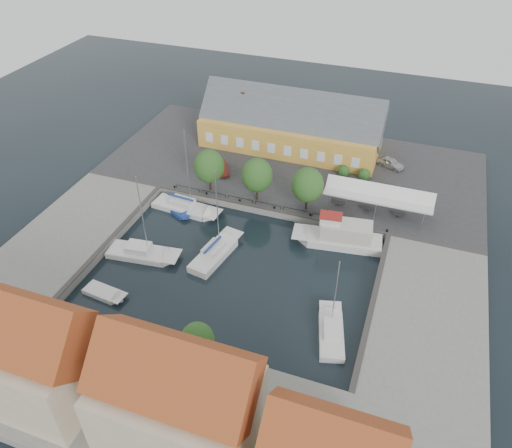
% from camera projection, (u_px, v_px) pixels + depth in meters
% --- Properties ---
extents(ground, '(140.00, 140.00, 0.00)m').
position_uv_depth(ground, '(239.00, 262.00, 60.22)').
color(ground, black).
rests_on(ground, ground).
extents(north_quay, '(56.00, 26.00, 1.00)m').
position_uv_depth(north_quay, '(293.00, 166.00, 77.09)').
color(north_quay, '#2D2D30').
rests_on(north_quay, ground).
extents(west_quay, '(12.00, 24.00, 1.00)m').
position_uv_depth(west_quay, '(75.00, 231.00, 64.31)').
color(west_quay, slate).
rests_on(west_quay, ground).
extents(east_quay, '(12.00, 24.00, 1.00)m').
position_uv_depth(east_quay, '(427.00, 318.00, 52.54)').
color(east_quay, slate).
rests_on(east_quay, ground).
extents(south_bank, '(56.00, 14.00, 1.00)m').
position_uv_depth(south_bank, '(154.00, 407.00, 44.23)').
color(south_bank, slate).
rests_on(south_bank, ground).
extents(quay_edge_fittings, '(56.00, 24.72, 0.40)m').
position_uv_depth(quay_edge_fittings, '(253.00, 232.00, 63.11)').
color(quay_edge_fittings, '#383533').
rests_on(quay_edge_fittings, north_quay).
extents(warehouse, '(28.56, 14.00, 9.55)m').
position_uv_depth(warehouse, '(288.00, 126.00, 79.40)').
color(warehouse, gold).
rests_on(warehouse, north_quay).
extents(tent_canopy, '(14.00, 4.00, 2.83)m').
position_uv_depth(tent_canopy, '(379.00, 195.00, 65.06)').
color(tent_canopy, silver).
rests_on(tent_canopy, north_quay).
extents(quay_trees, '(18.20, 4.20, 6.30)m').
position_uv_depth(quay_trees, '(257.00, 175.00, 66.75)').
color(quay_trees, black).
rests_on(quay_trees, north_quay).
extents(car_silver, '(4.59, 3.31, 1.45)m').
position_uv_depth(car_silver, '(391.00, 163.00, 75.55)').
color(car_silver, '#B7BCC0').
rests_on(car_silver, north_quay).
extents(car_red, '(3.58, 4.37, 1.40)m').
position_uv_depth(car_red, '(222.00, 168.00, 74.41)').
color(car_red, maroon).
rests_on(car_red, north_quay).
extents(center_sailboat, '(4.10, 9.22, 12.31)m').
position_uv_depth(center_sailboat, '(216.00, 254.00, 60.93)').
color(center_sailboat, silver).
rests_on(center_sailboat, ground).
extents(trawler, '(11.62, 4.82, 5.00)m').
position_uv_depth(trawler, '(341.00, 237.00, 62.42)').
color(trawler, silver).
rests_on(trawler, ground).
extents(east_boat_c, '(4.25, 7.97, 9.96)m').
position_uv_depth(east_boat_c, '(331.00, 333.00, 51.22)').
color(east_boat_c, silver).
rests_on(east_boat_c, ground).
extents(west_boat_a, '(10.16, 3.62, 12.99)m').
position_uv_depth(west_boat_a, '(185.00, 208.00, 68.61)').
color(west_boat_a, silver).
rests_on(west_boat_a, ground).
extents(west_boat_c, '(9.36, 3.96, 12.18)m').
position_uv_depth(west_boat_c, '(142.00, 254.00, 61.02)').
color(west_boat_c, silver).
rests_on(west_boat_c, ground).
extents(launch_sw, '(5.31, 2.47, 0.98)m').
position_uv_depth(launch_sw, '(105.00, 294.00, 55.87)').
color(launch_sw, silver).
rests_on(launch_sw, ground).
extents(launch_nw, '(4.77, 3.62, 0.88)m').
position_uv_depth(launch_nw, '(179.00, 212.00, 68.27)').
color(launch_nw, navy).
rests_on(launch_nw, ground).
extents(townhouses, '(36.30, 8.50, 12.00)m').
position_uv_depth(townhouses, '(153.00, 400.00, 38.80)').
color(townhouses, beige).
rests_on(townhouses, south_bank).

